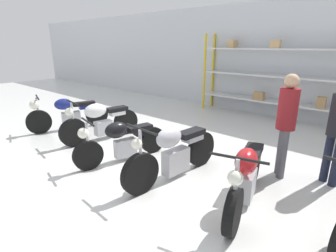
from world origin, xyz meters
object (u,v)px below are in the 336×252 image
at_px(shelving_rack, 274,75).
at_px(motorcycle_white, 101,121).
at_px(person_browsing, 287,118).
at_px(motorcycle_red, 246,175).
at_px(motorcycle_black, 122,140).
at_px(motorcycle_blue, 68,113).
at_px(motorcycle_silver, 174,152).

xyz_separation_m(shelving_rack, motorcycle_white, (-2.33, -4.76, -0.90)).
bearing_deg(person_browsing, motorcycle_red, 56.35).
bearing_deg(motorcycle_black, motorcycle_red, 108.61).
bearing_deg(shelving_rack, motorcycle_blue, -127.53).
height_order(shelving_rack, motorcycle_black, shelving_rack).
xyz_separation_m(shelving_rack, person_browsing, (1.64, -3.72, -0.30)).
distance_m(motorcycle_black, person_browsing, 3.07).
distance_m(shelving_rack, person_browsing, 4.08).
relative_size(motorcycle_red, person_browsing, 1.15).
xyz_separation_m(motorcycle_black, motorcycle_red, (2.53, 0.26, 0.01)).
xyz_separation_m(shelving_rack, motorcycle_blue, (-3.74, -4.87, -0.93)).
height_order(motorcycle_silver, person_browsing, person_browsing).
bearing_deg(motorcycle_blue, motorcycle_red, 106.74).
bearing_deg(person_browsing, motorcycle_white, -15.09).
height_order(shelving_rack, motorcycle_white, shelving_rack).
relative_size(shelving_rack, motorcycle_white, 2.33).
bearing_deg(motorcycle_red, motorcycle_silver, -99.83).
relative_size(shelving_rack, motorcycle_red, 2.28).
bearing_deg(motorcycle_red, motorcycle_blue, -105.69).
bearing_deg(motorcycle_black, person_browsing, 132.20).
bearing_deg(shelving_rack, motorcycle_red, -72.43).
bearing_deg(shelving_rack, motorcycle_black, -100.56).
relative_size(motorcycle_blue, person_browsing, 1.16).
height_order(motorcycle_blue, motorcycle_white, motorcycle_white).
distance_m(shelving_rack, motorcycle_blue, 6.21).
distance_m(motorcycle_blue, motorcycle_black, 2.79).
xyz_separation_m(shelving_rack, motorcycle_silver, (0.28, -5.05, -0.90)).
relative_size(motorcycle_white, person_browsing, 1.12).
relative_size(motorcycle_blue, motorcycle_red, 1.01).
xyz_separation_m(motorcycle_white, motorcycle_red, (3.89, -0.17, -0.03)).
xyz_separation_m(motorcycle_blue, motorcycle_black, (2.77, -0.33, -0.01)).
bearing_deg(motorcycle_white, shelving_rack, 162.31).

